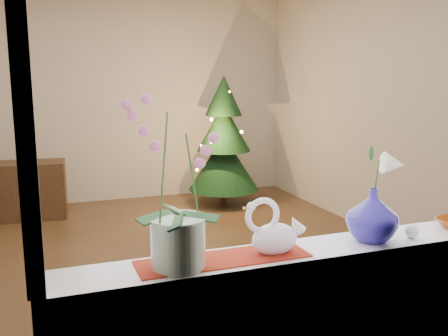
# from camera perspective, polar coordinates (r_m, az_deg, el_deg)

# --- Properties ---
(ground) EXTENTS (5.00, 5.00, 0.00)m
(ground) POSITION_cam_1_polar(r_m,az_deg,el_deg) (4.57, -6.09, -10.61)
(ground) COLOR #3D2919
(ground) RESTS_ON ground
(wall_back) EXTENTS (4.50, 0.10, 2.70)m
(wall_back) POSITION_cam_1_polar(r_m,az_deg,el_deg) (6.73, -11.72, 7.79)
(wall_back) COLOR #BDB2A5
(wall_back) RESTS_ON ground
(wall_front) EXTENTS (4.50, 0.10, 2.70)m
(wall_front) POSITION_cam_1_polar(r_m,az_deg,el_deg) (1.96, 11.76, 1.73)
(wall_front) COLOR #BDB2A5
(wall_front) RESTS_ON ground
(wall_right) EXTENTS (0.10, 5.00, 2.70)m
(wall_right) POSITION_cam_1_polar(r_m,az_deg,el_deg) (5.30, 18.06, 6.82)
(wall_right) COLOR #BDB2A5
(wall_right) RESTS_ON ground
(windowsill) EXTENTS (2.20, 0.26, 0.04)m
(windowsill) POSITION_cam_1_polar(r_m,az_deg,el_deg) (2.18, 9.48, -9.52)
(windowsill) COLOR white
(windowsill) RESTS_ON window_apron
(window_frame) EXTENTS (2.22, 0.06, 1.60)m
(window_frame) POSITION_cam_1_polar(r_m,az_deg,el_deg) (1.97, 11.67, 11.98)
(window_frame) COLOR white
(window_frame) RESTS_ON windowsill
(runner) EXTENTS (0.70, 0.20, 0.01)m
(runner) POSITION_cam_1_polar(r_m,az_deg,el_deg) (2.02, -0.04, -10.34)
(runner) COLOR maroon
(runner) RESTS_ON windowsill
(orchid_pot) EXTENTS (0.29, 0.29, 0.66)m
(orchid_pot) POSITION_cam_1_polar(r_m,az_deg,el_deg) (1.86, -5.39, -1.78)
(orchid_pot) COLOR silver
(orchid_pot) RESTS_ON windowsill
(swan) EXTENTS (0.27, 0.13, 0.23)m
(swan) POSITION_cam_1_polar(r_m,az_deg,el_deg) (2.06, 5.83, -6.72)
(swan) COLOR white
(swan) RESTS_ON windowsill
(blue_vase) EXTENTS (0.29, 0.29, 0.27)m
(blue_vase) POSITION_cam_1_polar(r_m,az_deg,el_deg) (2.30, 16.63, -4.71)
(blue_vase) COLOR navy
(blue_vase) RESTS_ON windowsill
(lily) EXTENTS (0.15, 0.09, 0.20)m
(lily) POSITION_cam_1_polar(r_m,az_deg,el_deg) (2.25, 16.94, 1.16)
(lily) COLOR silver
(lily) RESTS_ON blue_vase
(paperweight) EXTENTS (0.07, 0.07, 0.06)m
(paperweight) POSITION_cam_1_polar(r_m,az_deg,el_deg) (2.42, 20.64, -6.77)
(paperweight) COLOR white
(paperweight) RESTS_ON windowsill
(xmas_tree) EXTENTS (1.08, 1.08, 1.65)m
(xmas_tree) POSITION_cam_1_polar(r_m,az_deg,el_deg) (6.38, -0.04, 3.15)
(xmas_tree) COLOR black
(xmas_tree) RESTS_ON ground
(side_table) EXTENTS (0.92, 0.52, 0.66)m
(side_table) POSITION_cam_1_polar(r_m,az_deg,el_deg) (6.24, -21.69, -2.39)
(side_table) COLOR black
(side_table) RESTS_ON ground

